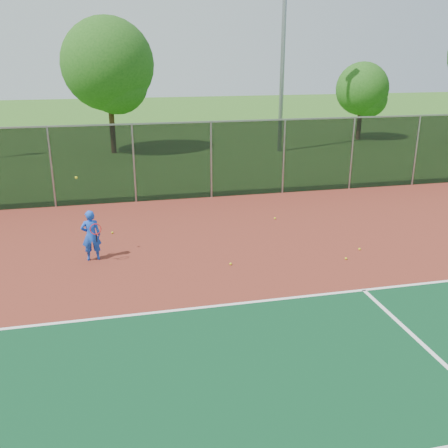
% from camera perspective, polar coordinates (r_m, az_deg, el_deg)
% --- Properties ---
extents(ground, '(120.00, 120.00, 0.00)m').
position_cam_1_polar(ground, '(9.67, 13.27, -16.48)').
color(ground, '#2D601B').
rests_on(ground, ground).
extents(court_apron, '(30.00, 20.00, 0.02)m').
position_cam_1_polar(court_apron, '(11.20, 8.84, -10.80)').
color(court_apron, maroon).
rests_on(court_apron, ground).
extents(fence_back, '(30.00, 0.06, 3.03)m').
position_cam_1_polar(fence_back, '(19.76, -1.47, 7.42)').
color(fence_back, black).
rests_on(fence_back, court_apron).
extents(tennis_player, '(0.59, 0.60, 2.39)m').
position_cam_1_polar(tennis_player, '(14.27, -14.95, -1.25)').
color(tennis_player, blue).
rests_on(tennis_player, court_apron).
extents(practice_ball_0, '(0.07, 0.07, 0.07)m').
position_cam_1_polar(practice_ball_0, '(17.49, 5.84, 0.66)').
color(practice_ball_0, gold).
rests_on(practice_ball_0, court_apron).
extents(practice_ball_1, '(0.07, 0.07, 0.07)m').
position_cam_1_polar(practice_ball_1, '(13.69, 0.76, -4.58)').
color(practice_ball_1, gold).
rests_on(practice_ball_1, court_apron).
extents(practice_ball_2, '(0.07, 0.07, 0.07)m').
position_cam_1_polar(practice_ball_2, '(16.42, -12.64, -0.96)').
color(practice_ball_2, gold).
rests_on(practice_ball_2, court_apron).
extents(practice_ball_3, '(0.07, 0.07, 0.07)m').
position_cam_1_polar(practice_ball_3, '(14.45, 13.77, -3.85)').
color(practice_ball_3, gold).
rests_on(practice_ball_3, court_apron).
extents(practice_ball_4, '(0.07, 0.07, 0.07)m').
position_cam_1_polar(practice_ball_4, '(15.23, 15.23, -2.78)').
color(practice_ball_4, gold).
rests_on(practice_ball_4, court_apron).
extents(floodlight_n, '(0.90, 0.40, 12.53)m').
position_cam_1_polar(floodlight_n, '(29.53, 6.86, 21.82)').
color(floodlight_n, gray).
rests_on(floodlight_n, ground).
extents(tree_back_left, '(5.09, 5.09, 7.47)m').
position_cam_1_polar(tree_back_left, '(29.41, -12.92, 16.92)').
color(tree_back_left, '#382214').
rests_on(tree_back_left, ground).
extents(tree_back_mid, '(3.41, 3.41, 5.00)m').
position_cam_1_polar(tree_back_mid, '(34.83, 15.69, 14.40)').
color(tree_back_mid, '#382214').
rests_on(tree_back_mid, ground).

